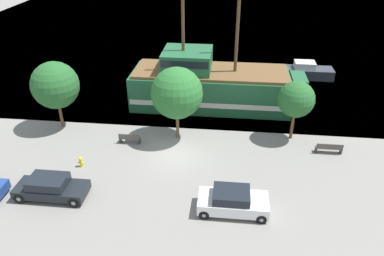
% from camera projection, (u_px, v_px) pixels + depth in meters
% --- Properties ---
extents(ground_plane, '(160.00, 160.00, 0.00)m').
position_uv_depth(ground_plane, '(176.00, 154.00, 27.87)').
color(ground_plane, gray).
extents(water_surface, '(80.00, 80.00, 0.00)m').
position_uv_depth(water_surface, '(212.00, 17.00, 65.96)').
color(water_surface, '#33566B').
rests_on(water_surface, ground).
extents(pirate_ship, '(15.62, 5.24, 11.27)m').
position_uv_depth(pirate_ship, '(210.00, 85.00, 34.38)').
color(pirate_ship, '#1E5633').
rests_on(pirate_ship, water_surface).
extents(moored_boat_dockside, '(5.40, 2.09, 1.80)m').
position_uv_depth(moored_boat_dockside, '(307.00, 72.00, 40.90)').
color(moored_boat_dockside, '#2D333D').
rests_on(moored_boat_dockside, water_surface).
extents(parked_car_curb_front, '(4.16, 1.99, 1.47)m').
position_uv_depth(parked_car_curb_front, '(233.00, 201.00, 22.19)').
color(parked_car_curb_front, white).
rests_on(parked_car_curb_front, ground_plane).
extents(parked_car_curb_mid, '(4.47, 1.88, 1.42)m').
position_uv_depth(parked_car_curb_mid, '(51.00, 187.00, 23.36)').
color(parked_car_curb_mid, black).
rests_on(parked_car_curb_mid, ground_plane).
extents(fire_hydrant, '(0.42, 0.25, 0.76)m').
position_uv_depth(fire_hydrant, '(81.00, 162.00, 26.33)').
color(fire_hydrant, yellow).
rests_on(fire_hydrant, ground_plane).
extents(bench_promenade_east, '(1.64, 0.45, 0.85)m').
position_uv_depth(bench_promenade_east, '(130.00, 138.00, 29.06)').
color(bench_promenade_east, '#4C4742').
rests_on(bench_promenade_east, ground_plane).
extents(bench_promenade_west, '(1.93, 0.45, 0.85)m').
position_uv_depth(bench_promenade_west, '(329.00, 148.00, 27.81)').
color(bench_promenade_west, '#4C4742').
rests_on(bench_promenade_west, ground_plane).
extents(tree_row_east, '(3.80, 3.80, 5.62)m').
position_uv_depth(tree_row_east, '(55.00, 85.00, 29.85)').
color(tree_row_east, brown).
rests_on(tree_row_east, ground_plane).
extents(tree_row_mideast, '(3.96, 3.96, 5.85)m').
position_uv_depth(tree_row_mideast, '(177.00, 93.00, 28.17)').
color(tree_row_mideast, brown).
rests_on(tree_row_mideast, ground_plane).
extents(tree_row_midwest, '(2.80, 2.80, 4.80)m').
position_uv_depth(tree_row_midwest, '(296.00, 99.00, 28.30)').
color(tree_row_midwest, brown).
rests_on(tree_row_midwest, ground_plane).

